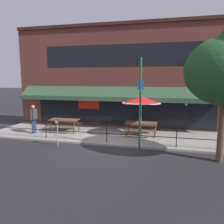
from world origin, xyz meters
TOP-DOWN VIEW (x-y plane):
  - ground_plane at (0.00, 0.00)m, footprint 120.00×120.00m
  - patio_deck at (0.00, 2.00)m, footprint 15.00×4.00m
  - restaurant_building at (0.00, 4.22)m, footprint 15.00×1.60m
  - patio_railing at (0.00, 0.30)m, footprint 13.84×0.04m
  - picnic_table_left at (-3.20, 2.03)m, footprint 1.80×1.42m
  - picnic_table_centre at (1.57, 2.16)m, footprint 1.80×1.42m
  - patio_umbrella_centre at (1.57, 1.96)m, footprint 2.14×2.14m
  - pedestrian_walking at (-4.75, 1.16)m, footprint 0.24×0.62m
  - parking_meter_near at (-2.31, -0.57)m, footprint 0.15×0.16m
  - street_sign_pole at (1.77, -0.45)m, footprint 0.28×0.09m

SIDE VIEW (x-z plane):
  - ground_plane at x=0.00m, z-range 0.00..0.00m
  - patio_deck at x=0.00m, z-range 0.00..0.10m
  - picnic_table_left at x=-3.20m, z-range 0.33..1.08m
  - picnic_table_centre at x=1.57m, z-range 0.33..1.08m
  - patio_railing at x=0.00m, z-range 0.32..1.28m
  - pedestrian_walking at x=-4.75m, z-range 0.20..1.91m
  - parking_meter_near at x=-2.31m, z-range 0.44..1.86m
  - patio_umbrella_centre at x=1.57m, z-range 0.99..3.37m
  - street_sign_pole at x=1.77m, z-range 0.06..4.35m
  - restaurant_building at x=0.00m, z-range -0.02..6.93m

